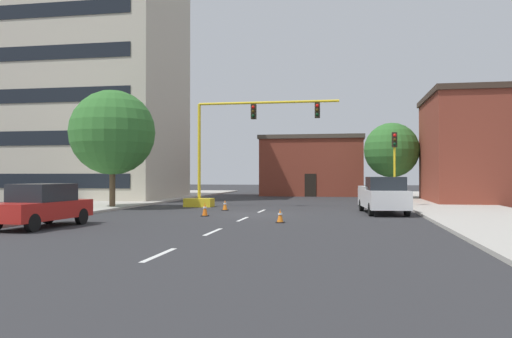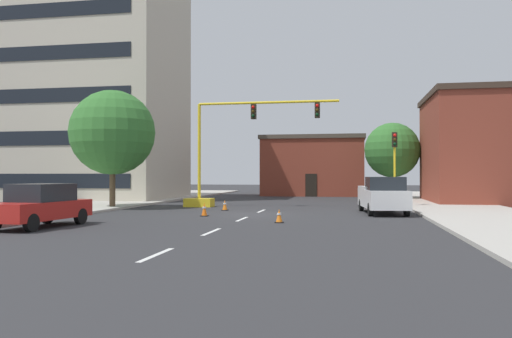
{
  "view_description": "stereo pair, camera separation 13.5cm",
  "coord_description": "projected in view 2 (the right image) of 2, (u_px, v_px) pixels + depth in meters",
  "views": [
    {
      "loc": [
        4.83,
        -26.82,
        2.1
      ],
      "look_at": [
        -0.95,
        6.01,
        2.48
      ],
      "focal_mm": 36.04,
      "sensor_mm": 36.0,
      "label": 1
    },
    {
      "loc": [
        4.96,
        -26.8,
        2.1
      ],
      "look_at": [
        -0.95,
        6.01,
        2.48
      ],
      "focal_mm": 36.04,
      "sensor_mm": 36.0,
      "label": 2
    }
  ],
  "objects": [
    {
      "name": "sidewalk_left",
      "position": [
        117.0,
        203.0,
        37.15
      ],
      "size": [
        6.0,
        56.0,
        0.14
      ],
      "primitive_type": "cube",
      "color": "#B2ADA3",
      "rests_on": "ground_plane"
    },
    {
      "name": "traffic_cone_roadside_a",
      "position": [
        225.0,
        205.0,
        30.25
      ],
      "size": [
        0.36,
        0.36,
        0.62
      ],
      "color": "black",
      "rests_on": "ground_plane"
    },
    {
      "name": "traffic_light_pole_right",
      "position": [
        395.0,
        152.0,
        32.52
      ],
      "size": [
        0.32,
        0.47,
        4.8
      ],
      "color": "yellow",
      "rests_on": "ground_plane"
    },
    {
      "name": "building_brick_center",
      "position": [
        314.0,
        166.0,
        52.74
      ],
      "size": [
        10.33,
        7.49,
        6.01
      ],
      "color": "brown",
      "rests_on": "ground_plane"
    },
    {
      "name": "traffic_signal_gantry",
      "position": [
        219.0,
        172.0,
        33.5
      ],
      "size": [
        10.0,
        1.2,
        6.83
      ],
      "color": "yellow",
      "rests_on": "ground_plane"
    },
    {
      "name": "pickup_truck_white",
      "position": [
        383.0,
        196.0,
        27.67
      ],
      "size": [
        2.53,
        5.57,
        1.99
      ],
      "color": "white",
      "rests_on": "ground_plane"
    },
    {
      "name": "sidewalk_right",
      "position": [
        452.0,
        206.0,
        33.05
      ],
      "size": [
        6.0,
        56.0,
        0.14
      ],
      "primitive_type": "cube",
      "color": "#B2ADA3",
      "rests_on": "ground_plane"
    },
    {
      "name": "lane_stripe_seg_2",
      "position": [
        242.0,
        219.0,
        24.28
      ],
      "size": [
        0.16,
        2.4,
        0.01
      ],
      "primitive_type": "cube",
      "color": "silver",
      "rests_on": "ground_plane"
    },
    {
      "name": "sedan_red_near_left",
      "position": [
        41.0,
        205.0,
        20.53
      ],
      "size": [
        2.23,
        4.64,
        1.74
      ],
      "color": "#B21E19",
      "rests_on": "ground_plane"
    },
    {
      "name": "ground_plane",
      "position": [
        254.0,
        214.0,
        27.23
      ],
      "size": [
        160.0,
        160.0,
        0.0
      ],
      "primitive_type": "plane",
      "color": "#2D2D30"
    },
    {
      "name": "traffic_cone_roadside_c",
      "position": [
        204.0,
        210.0,
        26.0
      ],
      "size": [
        0.36,
        0.36,
        0.69
      ],
      "color": "black",
      "rests_on": "ground_plane"
    },
    {
      "name": "lane_stripe_seg_1",
      "position": [
        211.0,
        232.0,
        18.86
      ],
      "size": [
        0.16,
        2.4,
        0.01
      ],
      "primitive_type": "cube",
      "color": "silver",
      "rests_on": "ground_plane"
    },
    {
      "name": "building_tall_left",
      "position": [
        97.0,
        84.0,
        44.33
      ],
      "size": [
        13.76,
        11.26,
        19.9
      ],
      "color": "beige",
      "rests_on": "ground_plane"
    },
    {
      "name": "lane_stripe_seg_3",
      "position": [
        261.0,
        211.0,
        29.69
      ],
      "size": [
        0.16,
        2.4,
        0.01
      ],
      "primitive_type": "cube",
      "color": "silver",
      "rests_on": "ground_plane"
    },
    {
      "name": "tree_left_near",
      "position": [
        113.0,
        133.0,
        32.0
      ],
      "size": [
        5.28,
        5.28,
        7.38
      ],
      "color": "brown",
      "rests_on": "ground_plane"
    },
    {
      "name": "traffic_cone_roadside_b",
      "position": [
        279.0,
        216.0,
        22.43
      ],
      "size": [
        0.36,
        0.36,
        0.6
      ],
      "color": "black",
      "rests_on": "ground_plane"
    },
    {
      "name": "tree_right_far",
      "position": [
        392.0,
        150.0,
        43.46
      ],
      "size": [
        4.63,
        4.63,
        6.51
      ],
      "color": "#4C3823",
      "rests_on": "ground_plane"
    },
    {
      "name": "lane_stripe_seg_0",
      "position": [
        156.0,
        255.0,
        13.45
      ],
      "size": [
        0.16,
        2.4,
        0.01
      ],
      "primitive_type": "cube",
      "color": "silver",
      "rests_on": "ground_plane"
    }
  ]
}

